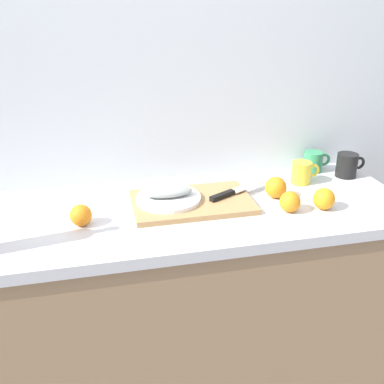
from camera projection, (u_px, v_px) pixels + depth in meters
back_wall at (123, 95)px, 1.73m from camera, size 3.20×0.05×2.50m
kitchen_counter at (143, 315)px, 1.77m from camera, size 2.00×0.60×0.90m
cutting_board at (192, 202)px, 1.64m from camera, size 0.43×0.28×0.02m
white_plate at (168, 198)px, 1.63m from camera, size 0.24×0.24×0.01m
fish_fillet at (168, 192)px, 1.62m from camera, size 0.18×0.08×0.04m
chef_knife at (233, 192)px, 1.68m from camera, size 0.27×0.16×0.02m
coffee_mug_0 at (314, 161)px, 1.93m from camera, size 0.12×0.08×0.09m
coffee_mug_1 at (347, 165)px, 1.88m from camera, size 0.13×0.09×0.10m
coffee_mug_2 at (302, 172)px, 1.81m from camera, size 0.12×0.08×0.09m
orange_0 at (276, 187)px, 1.69m from camera, size 0.08×0.08×0.08m
orange_1 at (290, 202)px, 1.58m from camera, size 0.07×0.07×0.07m
orange_2 at (81, 215)px, 1.48m from camera, size 0.07×0.07×0.07m
orange_3 at (324, 199)px, 1.60m from camera, size 0.08×0.08×0.08m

